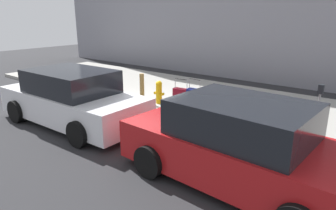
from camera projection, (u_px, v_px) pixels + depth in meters
name	position (u px, v px, depth m)	size (l,w,h in m)	color
ground_plane	(135.00, 112.00, 9.68)	(40.00, 40.00, 0.00)	#28282B
sidewalk_curb	(181.00, 94.00, 11.54)	(18.00, 5.00, 0.14)	#9E9B93
suitcase_olive_0	(258.00, 114.00, 8.05)	(0.46, 0.26, 0.84)	#59601E
suitcase_silver_1	(239.00, 110.00, 8.28)	(0.39, 0.25, 0.90)	#9EA0A8
suitcase_black_2	(224.00, 109.00, 8.51)	(0.36, 0.21, 0.85)	black
suitcase_red_3	(209.00, 107.00, 8.83)	(0.47, 0.25, 0.58)	red
suitcase_navy_4	(194.00, 100.00, 9.14)	(0.45, 0.24, 1.02)	navy
suitcase_maroon_5	(181.00, 98.00, 9.53)	(0.50, 0.26, 0.94)	maroon
fire_hydrant	(159.00, 92.00, 9.98)	(0.39, 0.21, 0.76)	#D89E0C
bollard_post	(142.00, 88.00, 10.22)	(0.15, 0.15, 0.94)	brown
parking_meter	(319.00, 103.00, 7.21)	(0.12, 0.09, 1.27)	slate
parked_car_red_0	(240.00, 146.00, 5.42)	(4.51, 2.25, 1.56)	#AD1619
parked_car_white_1	(72.00, 99.00, 8.44)	(4.58, 2.12, 1.54)	silver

